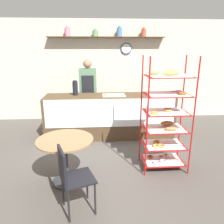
% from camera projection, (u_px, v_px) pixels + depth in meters
% --- Properties ---
extents(ground_plane, '(14.00, 14.00, 0.00)m').
position_uv_depth(ground_plane, '(114.00, 162.00, 3.93)').
color(ground_plane, '#4C4742').
extents(back_wall, '(10.00, 0.30, 2.70)m').
position_uv_depth(back_wall, '(107.00, 70.00, 6.06)').
color(back_wall, beige).
rests_on(back_wall, ground_plane).
extents(display_counter, '(2.86, 0.71, 0.95)m').
position_uv_depth(display_counter, '(110.00, 116.00, 4.98)').
color(display_counter, '#4C3823').
rests_on(display_counter, ground_plane).
extents(pastry_rack, '(0.73, 0.51, 1.87)m').
position_uv_depth(pastry_rack, '(166.00, 117.00, 3.52)').
color(pastry_rack, '#B71414').
rests_on(pastry_rack, ground_plane).
extents(person_worker, '(0.41, 0.23, 1.71)m').
position_uv_depth(person_worker, '(88.00, 92.00, 5.36)').
color(person_worker, '#282833').
rests_on(person_worker, ground_plane).
extents(cafe_table, '(0.83, 0.83, 0.70)m').
position_uv_depth(cafe_table, '(66.00, 150.00, 3.21)').
color(cafe_table, '#262628').
rests_on(cafe_table, ground_plane).
extents(cafe_chair, '(0.49, 0.49, 0.87)m').
position_uv_depth(cafe_chair, '(71.00, 174.00, 2.60)').
color(cafe_chair, black).
rests_on(cafe_chair, ground_plane).
extents(coffee_carafe, '(0.12, 0.12, 0.34)m').
position_uv_depth(coffee_carafe, '(75.00, 88.00, 4.84)').
color(coffee_carafe, black).
rests_on(coffee_carafe, display_counter).
extents(donut_tray_counter, '(0.50, 0.33, 0.05)m').
position_uv_depth(donut_tray_counter, '(112.00, 95.00, 4.82)').
color(donut_tray_counter, silver).
rests_on(donut_tray_counter, display_counter).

